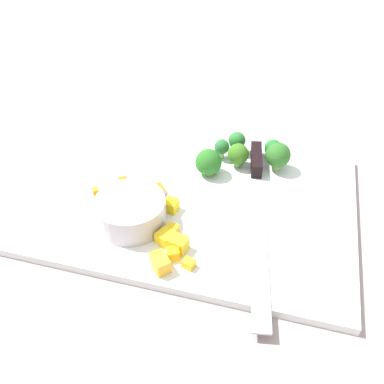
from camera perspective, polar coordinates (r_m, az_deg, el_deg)
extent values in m
plane|color=gray|center=(0.64, 0.00, -1.53)|extent=(4.00, 4.00, 0.00)
cube|color=white|center=(0.63, 0.00, -1.12)|extent=(0.47, 0.33, 0.01)
cylinder|color=#BEB5BD|center=(0.58, -8.21, -2.60)|extent=(0.10, 0.10, 0.04)
cube|color=silver|center=(0.54, 9.01, -10.01)|extent=(0.05, 0.18, 0.00)
cube|color=black|center=(0.69, 8.60, 4.33)|extent=(0.03, 0.08, 0.02)
cube|color=orange|center=(0.65, -12.74, 0.07)|extent=(0.01, 0.01, 0.01)
cube|color=orange|center=(0.63, -11.77, -1.02)|extent=(0.02, 0.02, 0.01)
cube|color=orange|center=(0.64, -5.61, 0.30)|extent=(0.02, 0.02, 0.01)
cube|color=orange|center=(0.64, -11.15, -0.18)|extent=(0.02, 0.02, 0.01)
cube|color=orange|center=(0.62, -4.43, -0.37)|extent=(0.02, 0.02, 0.01)
cube|color=orange|center=(0.65, -9.27, 1.19)|extent=(0.02, 0.02, 0.01)
cube|color=orange|center=(0.64, -9.47, 0.10)|extent=(0.01, 0.01, 0.01)
cube|color=orange|center=(0.65, -6.46, 1.01)|extent=(0.02, 0.02, 0.01)
cube|color=orange|center=(0.63, -4.61, 0.20)|extent=(0.02, 0.02, 0.01)
cube|color=orange|center=(0.64, -8.34, 0.87)|extent=(0.02, 0.02, 0.02)
cube|color=yellow|center=(0.54, -4.55, -8.75)|extent=(0.02, 0.02, 0.01)
cube|color=yellow|center=(0.60, -2.86, -1.82)|extent=(0.02, 0.02, 0.02)
cube|color=yellow|center=(0.56, -3.60, -6.06)|extent=(0.03, 0.03, 0.02)
cube|color=yellow|center=(0.54, -2.56, -8.25)|extent=(0.02, 0.02, 0.01)
cube|color=yellow|center=(0.57, -2.78, -5.14)|extent=(0.02, 0.02, 0.01)
cube|color=yellow|center=(0.55, -1.89, -6.94)|extent=(0.03, 0.02, 0.02)
cube|color=yellow|center=(0.53, -0.43, -9.57)|extent=(0.02, 0.02, 0.01)
cube|color=yellow|center=(0.53, -4.57, -9.58)|extent=(0.03, 0.03, 0.02)
cylinder|color=#97B560|center=(0.71, 3.96, 5.08)|extent=(0.01, 0.01, 0.02)
sphere|color=#296931|center=(0.70, 4.01, 6.05)|extent=(0.02, 0.02, 0.02)
cylinder|color=#98C254|center=(0.72, 5.94, 5.84)|extent=(0.01, 0.01, 0.02)
sphere|color=#2A712F|center=(0.71, 6.03, 6.88)|extent=(0.03, 0.03, 0.03)
cylinder|color=#85B06B|center=(0.69, 6.09, 3.97)|extent=(0.01, 0.01, 0.01)
sphere|color=#39711E|center=(0.68, 6.19, 5.08)|extent=(0.03, 0.03, 0.03)
cylinder|color=#89AC5B|center=(0.67, 2.19, 2.85)|extent=(0.01, 0.01, 0.01)
sphere|color=#286D23|center=(0.66, 2.22, 4.02)|extent=(0.04, 0.04, 0.04)
cylinder|color=#86B45D|center=(0.72, 10.68, 4.97)|extent=(0.01, 0.01, 0.01)
sphere|color=#21722C|center=(0.72, 10.79, 5.76)|extent=(0.03, 0.03, 0.03)
cylinder|color=#92C063|center=(0.69, 11.22, 3.57)|extent=(0.01, 0.01, 0.02)
sphere|color=#2D6825|center=(0.68, 11.42, 4.86)|extent=(0.04, 0.04, 0.04)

